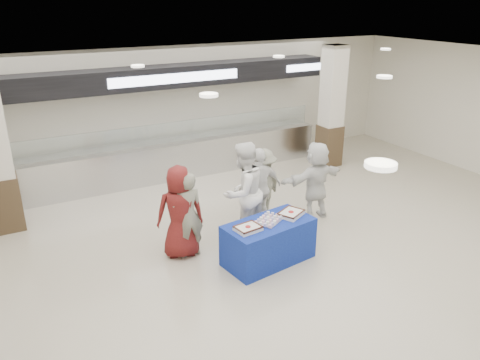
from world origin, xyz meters
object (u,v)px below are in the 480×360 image
sheet_cake_right (291,213)px  chef_tall (243,192)px  chef_short (259,188)px  civilian_maroon (180,212)px  soldier_a (187,215)px  civilian_white (316,181)px  soldier_b (262,186)px  sheet_cake_left (248,228)px  display_table (268,242)px  cupcake_tray (269,220)px

sheet_cake_right → chef_tall: bearing=117.7°
chef_tall → chef_short: chef_tall is taller
sheet_cake_right → chef_short: 1.20m
civilian_maroon → soldier_a: bearing=159.5°
civilian_white → civilian_maroon: bearing=-2.1°
chef_short → soldier_b: bearing=-137.4°
civilian_maroon → soldier_a: 0.14m
sheet_cake_left → soldier_a: (-0.68, 0.93, -0.00)m
sheet_cake_left → display_table: bearing=10.2°
soldier_a → chef_short: size_ratio=0.96×
sheet_cake_left → civilian_white: bearing=26.5°
sheet_cake_left → soldier_b: 1.87m
soldier_b → civilian_white: (1.06, -0.36, 0.04)m
chef_tall → soldier_b: bearing=-164.0°
soldier_a → civilian_white: (2.90, 0.18, 0.03)m
civilian_maroon → chef_short: bearing=-153.7°
display_table → soldier_b: soldier_b is taller
civilian_white → soldier_b: bearing=-22.8°
display_table → sheet_cake_right: 0.64m
display_table → chef_short: (0.55, 1.24, 0.44)m
display_table → cupcake_tray: cupcake_tray is taller
sheet_cake_right → civilian_maroon: (-1.72, 0.88, 0.04)m
soldier_a → soldier_b: 1.92m
cupcake_tray → soldier_b: bearing=63.3°
chef_short → sheet_cake_right: bearing=84.7°
display_table → civilian_maroon: (-1.25, 0.93, 0.47)m
cupcake_tray → civilian_white: 2.01m
cupcake_tray → chef_short: chef_short is taller
display_table → sheet_cake_left: (-0.46, -0.08, 0.42)m
sheet_cake_left → civilian_white: (2.22, 1.10, 0.03)m
soldier_a → soldier_b: bearing=-165.3°
sheet_cake_right → civilian_maroon: bearing=152.9°
sheet_cake_left → sheet_cake_right: sheet_cake_right is taller
sheet_cake_right → chef_short: (0.07, 1.20, 0.02)m
display_table → soldier_a: bearing=135.5°
civilian_maroon → soldier_b: (1.94, 0.46, -0.06)m
chef_short → cupcake_tray: bearing=64.4°
sheet_cake_right → soldier_b: (0.22, 1.34, -0.02)m
sheet_cake_right → chef_short: bearing=86.6°
civilian_maroon → civilian_white: size_ratio=1.02×
soldier_a → civilian_maroon: bearing=-38.6°
sheet_cake_right → cupcake_tray: 0.47m
chef_short → soldier_a: bearing=11.2°
soldier_a → chef_tall: 1.17m
civilian_maroon → soldier_b: civilian_maroon is taller
soldier_a → chef_tall: size_ratio=0.82×
sheet_cake_right → chef_tall: size_ratio=0.28×
soldier_a → chef_short: bearing=-168.6°
chef_short → civilian_white: civilian_white is taller
chef_short → civilian_white: (1.21, -0.22, 0.00)m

